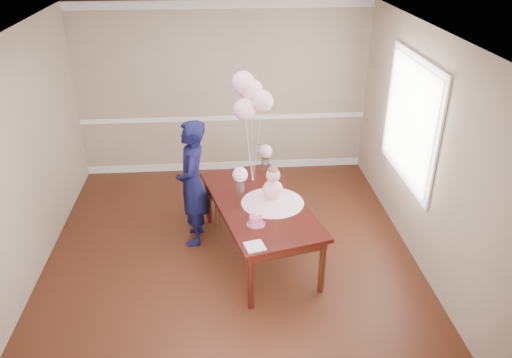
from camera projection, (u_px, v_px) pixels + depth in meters
The scene contains 50 objects.
floor at pixel (231, 258), 6.15m from camera, with size 4.50×5.00×0.00m, color #34160D.
ceiling at pixel (225, 35), 4.90m from camera, with size 4.50×5.00×0.02m, color white.
wall_back at pixel (223, 91), 7.73m from camera, with size 4.50×0.02×2.70m, color tan.
wall_front at pixel (239, 319), 3.31m from camera, with size 4.50×0.02×2.70m, color tan.
wall_left at pixel (19, 166), 5.37m from camera, with size 0.02×5.00×2.70m, color tan.
wall_right at pixel (426, 152), 5.68m from camera, with size 0.02×5.00×2.70m, color tan.
chair_rail_trim at pixel (224, 118), 7.93m from camera, with size 4.50×0.02×0.07m, color white.
crown_molding at pixel (221, 4), 7.13m from camera, with size 4.50×0.02×0.12m, color silver.
baseboard_trim at pixel (226, 166), 8.32m from camera, with size 4.50×0.02×0.12m, color white.
window_frame at pixel (411, 120), 6.03m from camera, with size 0.02×1.66×1.56m, color white.
window_blinds at pixel (409, 120), 6.03m from camera, with size 0.01×1.50×1.40m, color silver.
dining_table_top at pixel (260, 204), 5.91m from camera, with size 0.98×1.96×0.05m, color black.
table_apron at pixel (259, 210), 5.95m from camera, with size 0.88×1.86×0.10m, color black.
table_leg_fl at pixel (251, 282), 5.21m from camera, with size 0.07×0.07×0.68m, color black.
table_leg_fr at pixel (322, 266), 5.45m from camera, with size 0.07×0.07×0.68m, color black.
table_leg_bl at pixel (209, 201), 6.72m from camera, with size 0.07×0.07×0.68m, color black.
table_leg_br at pixel (266, 191), 6.95m from camera, with size 0.07×0.07×0.68m, color black.
baby_skirt at pixel (273, 199), 5.88m from camera, with size 0.74×0.74×0.10m, color #FFBBE0.
baby_torso at pixel (273, 189), 5.82m from camera, with size 0.23×0.23×0.23m, color #FFA1C8.
baby_head at pixel (273, 175), 5.74m from camera, with size 0.17×0.17×0.17m, color #D9A795.
baby_hair at pixel (273, 171), 5.71m from camera, with size 0.12×0.12×0.12m, color brown.
cake_platter at pixel (256, 224), 5.47m from camera, with size 0.22×0.22×0.01m, color silver.
birthday_cake at pixel (256, 220), 5.45m from camera, with size 0.15×0.15×0.10m, color #DE4669.
cake_flower_a at pixel (256, 215), 5.42m from camera, with size 0.03×0.03×0.03m, color white.
cake_flower_b at pixel (258, 214), 5.45m from camera, with size 0.03×0.03×0.03m, color white.
rose_vase_near at pixel (240, 187), 6.07m from camera, with size 0.10×0.10×0.16m, color silver.
roses_near at pixel (240, 175), 5.99m from camera, with size 0.19×0.19×0.19m, color #FFD5DC.
rose_vase_far at pixel (265, 163), 6.67m from camera, with size 0.10×0.10×0.16m, color silver.
roses_far at pixel (265, 151), 6.59m from camera, with size 0.19×0.19×0.19m, color beige.
napkin at pixel (255, 246), 5.10m from camera, with size 0.20×0.20×0.01m, color silver.
balloon_weight at pixel (253, 181), 6.38m from camera, with size 0.04×0.04×0.02m, color #B9B9BD.
balloon_a at pixel (245, 110), 5.90m from camera, with size 0.27×0.27×0.27m, color #FFB4CD.
balloon_b at pixel (262, 101), 5.87m from camera, with size 0.27×0.27×0.27m, color #E9A5BF.
balloon_c at pixel (252, 90), 5.93m from camera, with size 0.27×0.27×0.27m, color #FBB2BF.
balloon_d at pixel (243, 82), 5.87m from camera, with size 0.27×0.27×0.27m, color #F0AACB.
balloon_ribbon_a at pixel (249, 152), 6.17m from camera, with size 0.00×0.00×0.82m, color white.
balloon_ribbon_b at pixel (257, 148), 6.16m from camera, with size 0.00×0.00×0.92m, color white.
balloon_ribbon_c at pixel (252, 142), 6.18m from camera, with size 0.00×0.00×1.02m, color white.
balloon_ribbon_d at pixel (248, 139), 6.16m from camera, with size 0.00×0.00×1.11m, color white.
dining_chair_seat at pixel (205, 191), 6.79m from camera, with size 0.41×0.41×0.05m, color #3A1A0F.
chair_leg_fl at pixel (192, 211), 6.75m from camera, with size 0.04×0.04×0.40m, color #311A0D.
chair_leg_fr at pixel (216, 212), 6.73m from camera, with size 0.04×0.04×0.40m, color #3C1D10.
chair_leg_bl at pixel (196, 199), 7.05m from camera, with size 0.04×0.04×0.40m, color #371C0F.
chair_leg_br at pixel (220, 200), 7.03m from camera, with size 0.04×0.04×0.40m, color #37140F.
chair_back_post_l at pixel (188, 179), 6.52m from camera, with size 0.04×0.04×0.53m, color #3B1D10.
chair_back_post_r at pixel (193, 167), 6.82m from camera, with size 0.04×0.04×0.53m, color #3A1C10.
chair_slat_low at pixel (191, 180), 6.72m from camera, with size 0.03×0.38×0.05m, color black.
chair_slat_mid at pixel (190, 170), 6.65m from camera, with size 0.03×0.38×0.05m, color #3E1611.
chair_slat_top at pixel (190, 160), 6.59m from camera, with size 0.03×0.38×0.05m, color #311C0D.
woman at pixel (193, 183), 6.15m from camera, with size 0.60×0.40×1.64m, color black.
Camera 1 is at (-0.09, -5.01, 3.71)m, focal length 35.00 mm.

